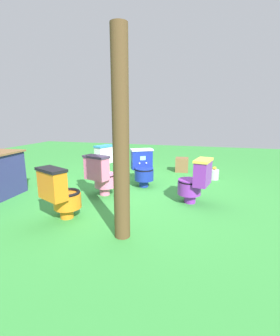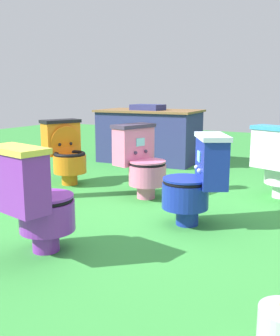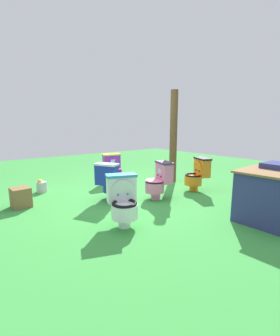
{
  "view_description": "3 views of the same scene",
  "coord_description": "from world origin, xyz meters",
  "px_view_note": "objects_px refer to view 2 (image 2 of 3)",
  "views": [
    {
      "loc": [
        -3.99,
        -1.29,
        1.38
      ],
      "look_at": [
        0.03,
        -0.13,
        0.45
      ],
      "focal_mm": 25.46,
      "sensor_mm": 36.0,
      "label": 1
    },
    {
      "loc": [
        1.47,
        -2.95,
        1.07
      ],
      "look_at": [
        -0.36,
        0.4,
        0.3
      ],
      "focal_mm": 42.25,
      "sensor_mm": 36.0,
      "label": 2
    },
    {
      "loc": [
        2.59,
        3.65,
        1.42
      ],
      "look_at": [
        -0.38,
        -0.16,
        0.52
      ],
      "focal_mm": 24.71,
      "sensor_mm": 36.0,
      "label": 3
    }
  ],
  "objects_px": {
    "toilet_white": "(280,162)",
    "vendor_table": "(150,135)",
    "toilet_purple": "(35,200)",
    "toilet_blue": "(197,179)",
    "toilet_pink": "(141,161)",
    "toilet_orange": "(66,151)"
  },
  "relations": [
    {
      "from": "toilet_purple",
      "to": "toilet_orange",
      "type": "bearing_deg",
      "value": 135.83
    },
    {
      "from": "toilet_white",
      "to": "toilet_purple",
      "type": "height_order",
      "value": "same"
    },
    {
      "from": "toilet_pink",
      "to": "toilet_purple",
      "type": "distance_m",
      "value": 1.57
    },
    {
      "from": "toilet_pink",
      "to": "vendor_table",
      "type": "distance_m",
      "value": 2.0
    },
    {
      "from": "toilet_blue",
      "to": "toilet_pink",
      "type": "relative_size",
      "value": 1.0
    },
    {
      "from": "toilet_blue",
      "to": "toilet_orange",
      "type": "height_order",
      "value": "same"
    },
    {
      "from": "toilet_orange",
      "to": "vendor_table",
      "type": "relative_size",
      "value": 0.48
    },
    {
      "from": "toilet_pink",
      "to": "toilet_orange",
      "type": "xyz_separation_m",
      "value": [
        -1.03,
        0.1,
        0.0
      ]
    },
    {
      "from": "vendor_table",
      "to": "toilet_pink",
      "type": "bearing_deg",
      "value": -65.24
    },
    {
      "from": "toilet_blue",
      "to": "toilet_white",
      "type": "xyz_separation_m",
      "value": [
        0.44,
        1.11,
        0.0
      ]
    },
    {
      "from": "toilet_purple",
      "to": "vendor_table",
      "type": "height_order",
      "value": "vendor_table"
    },
    {
      "from": "toilet_pink",
      "to": "vendor_table",
      "type": "bearing_deg",
      "value": -137.62
    },
    {
      "from": "toilet_pink",
      "to": "toilet_orange",
      "type": "relative_size",
      "value": 1.0
    },
    {
      "from": "toilet_pink",
      "to": "toilet_white",
      "type": "relative_size",
      "value": 1.0
    },
    {
      "from": "toilet_white",
      "to": "toilet_pink",
      "type": "bearing_deg",
      "value": -133.34
    },
    {
      "from": "toilet_purple",
      "to": "toilet_orange",
      "type": "xyz_separation_m",
      "value": [
        -1.11,
        1.68,
        0.0
      ]
    },
    {
      "from": "toilet_orange",
      "to": "vendor_table",
      "type": "distance_m",
      "value": 1.72
    },
    {
      "from": "toilet_purple",
      "to": "vendor_table",
      "type": "xyz_separation_m",
      "value": [
        -0.91,
        3.39,
        0.02
      ]
    },
    {
      "from": "toilet_white",
      "to": "vendor_table",
      "type": "xyz_separation_m",
      "value": [
        -2.06,
        1.23,
        0.02
      ]
    },
    {
      "from": "toilet_purple",
      "to": "vendor_table",
      "type": "bearing_deg",
      "value": 117.44
    },
    {
      "from": "toilet_blue",
      "to": "toilet_orange",
      "type": "bearing_deg",
      "value": 41.42
    },
    {
      "from": "toilet_white",
      "to": "vendor_table",
      "type": "relative_size",
      "value": 0.48
    }
  ]
}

